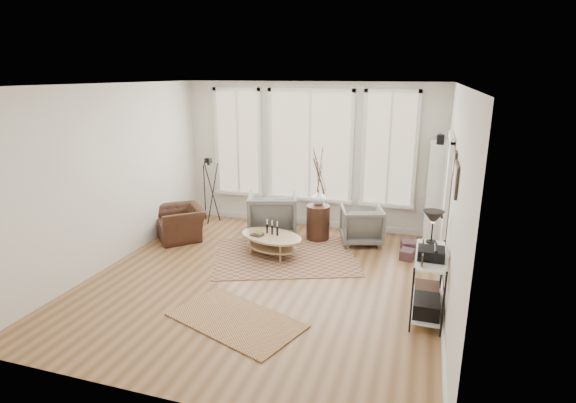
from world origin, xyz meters
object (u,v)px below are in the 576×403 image
(coffee_table, at_px, (271,240))
(side_table, at_px, (319,194))
(armchair_left, at_px, (273,214))
(accent_chair, at_px, (180,223))
(armchair_right, at_px, (362,225))
(bookcase, at_px, (435,196))
(low_shelf, at_px, (428,277))

(coffee_table, relative_size, side_table, 0.71)
(armchair_left, xyz_separation_m, accent_chair, (-1.63, -0.68, -0.12))
(armchair_right, bearing_deg, accent_chair, -3.86)
(bookcase, height_order, armchair_left, bookcase)
(armchair_left, bearing_deg, bookcase, 168.39)
(armchair_right, distance_m, side_table, 0.98)
(low_shelf, relative_size, armchair_right, 1.73)
(armchair_right, xyz_separation_m, side_table, (-0.82, -0.05, 0.55))
(coffee_table, xyz_separation_m, side_table, (0.59, 1.02, 0.60))
(coffee_table, distance_m, side_table, 1.32)
(low_shelf, xyz_separation_m, armchair_right, (-1.19, 2.31, -0.17))
(low_shelf, distance_m, armchair_left, 3.65)
(bookcase, xyz_separation_m, armchair_right, (-1.25, -0.21, -0.61))
(bookcase, xyz_separation_m, side_table, (-2.07, -0.26, -0.07))
(bookcase, xyz_separation_m, armchair_left, (-2.96, -0.31, -0.53))
(low_shelf, height_order, side_table, side_table)
(bookcase, height_order, accent_chair, bookcase)
(bookcase, xyz_separation_m, coffee_table, (-2.65, -1.28, -0.67))
(armchair_left, distance_m, accent_chair, 1.77)
(bookcase, bearing_deg, armchair_left, -174.04)
(bookcase, bearing_deg, side_table, -172.82)
(coffee_table, xyz_separation_m, accent_chair, (-1.93, 0.29, 0.02))
(armchair_right, bearing_deg, armchair_left, -13.74)
(coffee_table, distance_m, armchair_right, 1.76)
(armchair_right, distance_m, accent_chair, 3.42)
(low_shelf, relative_size, armchair_left, 1.40)
(low_shelf, xyz_separation_m, side_table, (-2.01, 2.26, 0.38))
(armchair_left, xyz_separation_m, side_table, (0.89, 0.05, 0.46))
(armchair_left, relative_size, accent_chair, 1.01)
(bookcase, relative_size, armchair_left, 2.20)
(armchair_left, height_order, side_table, side_table)
(coffee_table, height_order, armchair_right, armchair_right)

